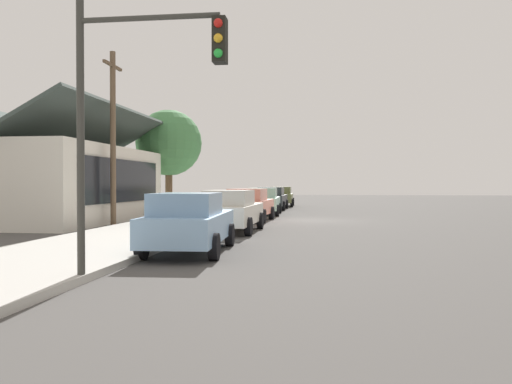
{
  "coord_description": "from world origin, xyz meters",
  "views": [
    {
      "loc": [
        -26.1,
        -0.84,
        1.83
      ],
      "look_at": [
        3.65,
        3.1,
        1.35
      ],
      "focal_mm": 36.51,
      "sensor_mm": 36.0,
      "label": 1
    }
  ],
  "objects_px": {
    "car_charcoal": "(272,198)",
    "utility_pole_wooden": "(113,135)",
    "car_skyblue": "(189,222)",
    "shade_tree": "(169,143)",
    "car_seafoam": "(263,201)",
    "fire_hydrant_red": "(202,216)",
    "traffic_light_main": "(136,91)",
    "car_olive": "(281,196)",
    "car_coral": "(249,205)",
    "car_ivory": "(231,211)"
  },
  "relations": [
    {
      "from": "shade_tree",
      "to": "fire_hydrant_red",
      "type": "distance_m",
      "value": 11.67
    },
    {
      "from": "car_ivory",
      "to": "car_seafoam",
      "type": "bearing_deg",
      "value": 1.24
    },
    {
      "from": "car_charcoal",
      "to": "traffic_light_main",
      "type": "relative_size",
      "value": 0.94
    },
    {
      "from": "car_olive",
      "to": "utility_pole_wooden",
      "type": "xyz_separation_m",
      "value": [
        -20.79,
        5.53,
        3.11
      ]
    },
    {
      "from": "car_olive",
      "to": "traffic_light_main",
      "type": "bearing_deg",
      "value": 178.52
    },
    {
      "from": "car_skyblue",
      "to": "shade_tree",
      "type": "height_order",
      "value": "shade_tree"
    },
    {
      "from": "car_skyblue",
      "to": "utility_pole_wooden",
      "type": "height_order",
      "value": "utility_pole_wooden"
    },
    {
      "from": "car_charcoal",
      "to": "shade_tree",
      "type": "bearing_deg",
      "value": 132.99
    },
    {
      "from": "shade_tree",
      "to": "traffic_light_main",
      "type": "xyz_separation_m",
      "value": [
        -22.11,
        -6.18,
        -0.84
      ]
    },
    {
      "from": "car_seafoam",
      "to": "car_charcoal",
      "type": "xyz_separation_m",
      "value": [
        6.16,
        0.13,
        0.0
      ]
    },
    {
      "from": "utility_pole_wooden",
      "to": "fire_hydrant_red",
      "type": "xyz_separation_m",
      "value": [
        -0.3,
        -4.0,
        -3.43
      ]
    },
    {
      "from": "traffic_light_main",
      "to": "fire_hydrant_red",
      "type": "distance_m",
      "value": 12.53
    },
    {
      "from": "traffic_light_main",
      "to": "car_ivory",
      "type": "bearing_deg",
      "value": 0.73
    },
    {
      "from": "car_skyblue",
      "to": "traffic_light_main",
      "type": "distance_m",
      "value": 5.11
    },
    {
      "from": "car_charcoal",
      "to": "car_olive",
      "type": "height_order",
      "value": "same"
    },
    {
      "from": "car_ivory",
      "to": "utility_pole_wooden",
      "type": "relative_size",
      "value": 0.65
    },
    {
      "from": "car_ivory",
      "to": "car_olive",
      "type": "height_order",
      "value": "same"
    },
    {
      "from": "car_skyblue",
      "to": "shade_tree",
      "type": "relative_size",
      "value": 0.75
    },
    {
      "from": "fire_hydrant_red",
      "to": "car_olive",
      "type": "bearing_deg",
      "value": -4.15
    },
    {
      "from": "car_seafoam",
      "to": "car_olive",
      "type": "height_order",
      "value": "same"
    },
    {
      "from": "utility_pole_wooden",
      "to": "fire_hydrant_red",
      "type": "bearing_deg",
      "value": -94.32
    },
    {
      "from": "car_charcoal",
      "to": "car_olive",
      "type": "distance_m",
      "value": 5.61
    },
    {
      "from": "car_seafoam",
      "to": "traffic_light_main",
      "type": "bearing_deg",
      "value": 178.13
    },
    {
      "from": "car_skyblue",
      "to": "car_ivory",
      "type": "distance_m",
      "value": 5.97
    },
    {
      "from": "car_seafoam",
      "to": "utility_pole_wooden",
      "type": "xyz_separation_m",
      "value": [
        -9.04,
        5.45,
        3.11
      ]
    },
    {
      "from": "car_charcoal",
      "to": "traffic_light_main",
      "type": "xyz_separation_m",
      "value": [
        -27.55,
        -0.33,
        2.67
      ]
    },
    {
      "from": "car_ivory",
      "to": "fire_hydrant_red",
      "type": "xyz_separation_m",
      "value": [
        1.73,
        1.53,
        -0.32
      ]
    },
    {
      "from": "car_coral",
      "to": "car_skyblue",
      "type": "bearing_deg",
      "value": -176.93
    },
    {
      "from": "car_seafoam",
      "to": "utility_pole_wooden",
      "type": "bearing_deg",
      "value": 146.47
    },
    {
      "from": "car_ivory",
      "to": "car_seafoam",
      "type": "distance_m",
      "value": 11.07
    },
    {
      "from": "utility_pole_wooden",
      "to": "fire_hydrant_red",
      "type": "relative_size",
      "value": 10.56
    },
    {
      "from": "car_ivory",
      "to": "car_coral",
      "type": "bearing_deg",
      "value": 2.53
    },
    {
      "from": "car_skyblue",
      "to": "car_coral",
      "type": "height_order",
      "value": "same"
    },
    {
      "from": "car_coral",
      "to": "car_seafoam",
      "type": "distance_m",
      "value": 5.29
    },
    {
      "from": "car_coral",
      "to": "utility_pole_wooden",
      "type": "xyz_separation_m",
      "value": [
        -3.75,
        5.36,
        3.11
      ]
    },
    {
      "from": "traffic_light_main",
      "to": "utility_pole_wooden",
      "type": "bearing_deg",
      "value": 24.6
    },
    {
      "from": "car_skyblue",
      "to": "traffic_light_main",
      "type": "xyz_separation_m",
      "value": [
        -4.35,
        -0.17,
        2.68
      ]
    },
    {
      "from": "shade_tree",
      "to": "traffic_light_main",
      "type": "distance_m",
      "value": 22.98
    },
    {
      "from": "car_coral",
      "to": "traffic_light_main",
      "type": "xyz_separation_m",
      "value": [
        -16.11,
        -0.3,
        2.68
      ]
    },
    {
      "from": "car_skyblue",
      "to": "car_charcoal",
      "type": "bearing_deg",
      "value": -2.67
    },
    {
      "from": "car_ivory",
      "to": "car_coral",
      "type": "distance_m",
      "value": 5.78
    },
    {
      "from": "car_charcoal",
      "to": "utility_pole_wooden",
      "type": "bearing_deg",
      "value": 160.73
    },
    {
      "from": "car_ivory",
      "to": "traffic_light_main",
      "type": "distance_m",
      "value": 10.66
    },
    {
      "from": "car_coral",
      "to": "shade_tree",
      "type": "distance_m",
      "value": 9.11
    },
    {
      "from": "car_coral",
      "to": "car_charcoal",
      "type": "bearing_deg",
      "value": 2.61
    },
    {
      "from": "car_coral",
      "to": "car_ivory",
      "type": "bearing_deg",
      "value": -175.86
    },
    {
      "from": "car_charcoal",
      "to": "shade_tree",
      "type": "distance_m",
      "value": 8.72
    },
    {
      "from": "utility_pole_wooden",
      "to": "shade_tree",
      "type": "bearing_deg",
      "value": 3.05
    },
    {
      "from": "car_seafoam",
      "to": "fire_hydrant_red",
      "type": "height_order",
      "value": "car_seafoam"
    },
    {
      "from": "car_skyblue",
      "to": "fire_hydrant_red",
      "type": "height_order",
      "value": "car_skyblue"
    }
  ]
}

